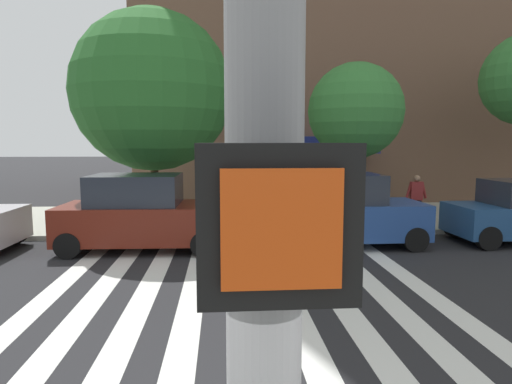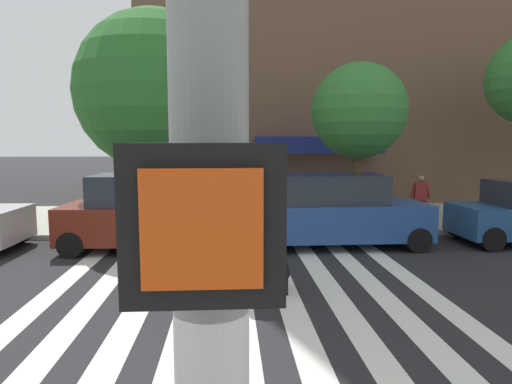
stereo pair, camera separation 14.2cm
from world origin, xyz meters
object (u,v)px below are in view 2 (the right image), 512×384
at_px(parked_car_behind_first, 144,214).
at_px(street_tree_nearest, 156,92).
at_px(street_tree_middle, 359,111).
at_px(pedestrian_bystander, 420,197).
at_px(pedestrian_dog_walker, 245,252).
at_px(dog_on_leash, 282,269).
at_px(parked_car_third_in_line, 336,211).

bearing_deg(parked_car_behind_first, street_tree_nearest, 88.88).
bearing_deg(street_tree_middle, pedestrian_bystander, -9.21).
bearing_deg(pedestrian_dog_walker, parked_car_behind_first, 122.09).
bearing_deg(pedestrian_bystander, pedestrian_dog_walker, -133.74).
height_order(parked_car_behind_first, pedestrian_bystander, parked_car_behind_first).
distance_m(parked_car_behind_first, street_tree_nearest, 4.11).
height_order(street_tree_nearest, pedestrian_bystander, street_tree_nearest).
relative_size(parked_car_behind_first, street_tree_nearest, 0.65).
bearing_deg(street_tree_middle, dog_on_leash, -118.08).
distance_m(street_tree_middle, dog_on_leash, 7.69).
distance_m(parked_car_behind_first, dog_on_leash, 4.93).
height_order(parked_car_third_in_line, pedestrian_bystander, parked_car_third_in_line).
bearing_deg(pedestrian_dog_walker, dog_on_leash, 35.43).
bearing_deg(pedestrian_bystander, dog_on_leash, -132.50).
xyz_separation_m(parked_car_third_in_line, pedestrian_bystander, (3.34, 2.15, 0.10)).
xyz_separation_m(dog_on_leash, pedestrian_bystander, (5.27, 5.75, 0.63)).
distance_m(parked_car_behind_first, pedestrian_bystander, 8.85).
relative_size(parked_car_third_in_line, dog_on_leash, 5.02).
relative_size(parked_car_behind_first, dog_on_leash, 4.52).
relative_size(street_tree_nearest, dog_on_leash, 6.98).
bearing_deg(street_tree_nearest, street_tree_middle, 2.52).
bearing_deg(pedestrian_bystander, street_tree_nearest, 179.72).
bearing_deg(street_tree_middle, street_tree_nearest, -177.48).
distance_m(street_tree_nearest, dog_on_leash, 7.76).
bearing_deg(parked_car_behind_first, parked_car_third_in_line, -0.02).
bearing_deg(pedestrian_bystander, parked_car_behind_first, -165.98).
height_order(parked_car_third_in_line, street_tree_middle, street_tree_middle).
xyz_separation_m(street_tree_nearest, street_tree_middle, (6.52, 0.29, -0.56)).
relative_size(street_tree_middle, pedestrian_bystander, 3.24).
height_order(dog_on_leash, pedestrian_bystander, pedestrian_bystander).
xyz_separation_m(street_tree_middle, pedestrian_dog_walker, (-3.97, -6.60, -2.95)).
height_order(parked_car_behind_first, pedestrian_dog_walker, parked_car_behind_first).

